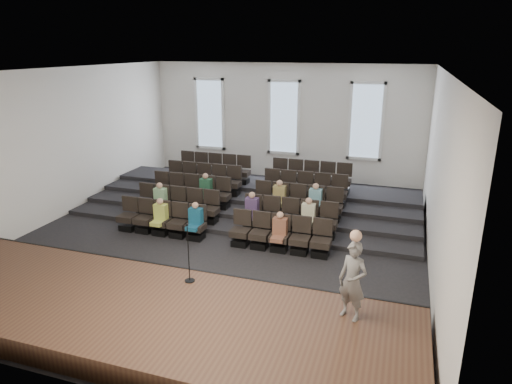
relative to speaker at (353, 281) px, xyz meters
The scene contains 14 objects.
ground 6.20m from the speaker, 136.19° to the left, with size 14.00×14.00×0.00m, color black.
ceiling 7.10m from the speaker, 136.19° to the left, with size 12.00×14.00×0.02m, color white.
wall_back 12.10m from the speaker, 111.31° to the left, with size 12.00×0.04×5.00m, color white.
wall_front 5.34m from the speaker, 147.19° to the right, with size 12.00×0.04×5.00m, color white.
wall_left 11.28m from the speaker, 158.01° to the left, with size 0.04×14.00×5.00m, color white.
wall_right 4.66m from the speaker, 68.63° to the left, with size 0.04×14.00×5.00m, color white.
stage 4.59m from the speaker, 168.36° to the right, with size 11.80×3.60×0.50m, color #472E1E.
stage_lip 4.59m from the speaker, 168.78° to the left, with size 11.80×0.06×0.52m, color black.
risers 8.64m from the speaker, 120.71° to the left, with size 11.80×4.80×0.60m.
seating_rows 7.24m from the speaker, 127.33° to the left, with size 6.80×4.70×1.67m.
windows 12.06m from the speaker, 111.43° to the left, with size 8.44×0.10×3.24m.
audience 6.22m from the speaker, 131.37° to the left, with size 5.45×2.64×1.10m.
speaker is the anchor object (origin of this frame).
mic_stand 3.73m from the speaker, behind, with size 0.24×0.24×1.42m.
Camera 1 is at (5.06, -12.28, 5.65)m, focal length 32.00 mm.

